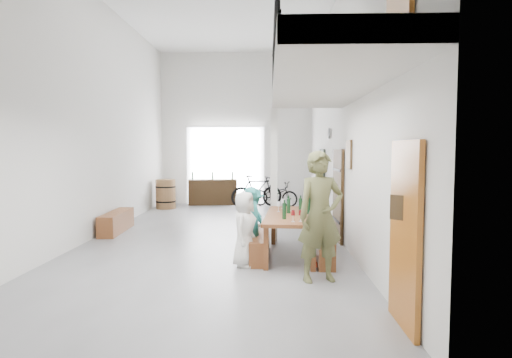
{
  "coord_description": "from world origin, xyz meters",
  "views": [
    {
      "loc": [
        1.18,
        -9.65,
        2.0
      ],
      "look_at": [
        0.91,
        -0.5,
        1.36
      ],
      "focal_mm": 30.0,
      "sensor_mm": 36.0,
      "label": 1
    }
  ],
  "objects_px": {
    "bench_inner": "(260,244)",
    "bicycle_near": "(275,194)",
    "tasting_table": "(291,219)",
    "serving_counter": "(213,192)",
    "side_bench": "(117,222)",
    "host_standing": "(320,216)",
    "oak_barrel": "(166,194)"
  },
  "relations": [
    {
      "from": "oak_barrel",
      "to": "bicycle_near",
      "type": "height_order",
      "value": "oak_barrel"
    },
    {
      "from": "bench_inner",
      "to": "side_bench",
      "type": "xyz_separation_m",
      "value": [
        -3.53,
        2.19,
        0.03
      ]
    },
    {
      "from": "side_bench",
      "to": "host_standing",
      "type": "distance_m",
      "value": 5.87
    },
    {
      "from": "bicycle_near",
      "to": "bench_inner",
      "type": "bearing_deg",
      "value": -163.24
    },
    {
      "from": "oak_barrel",
      "to": "serving_counter",
      "type": "bearing_deg",
      "value": 36.45
    },
    {
      "from": "bench_inner",
      "to": "host_standing",
      "type": "relative_size",
      "value": 0.96
    },
    {
      "from": "bench_inner",
      "to": "bicycle_near",
      "type": "bearing_deg",
      "value": 88.31
    },
    {
      "from": "tasting_table",
      "to": "bench_inner",
      "type": "bearing_deg",
      "value": 179.66
    },
    {
      "from": "bench_inner",
      "to": "oak_barrel",
      "type": "xyz_separation_m",
      "value": [
        -3.31,
        6.28,
        0.28
      ]
    },
    {
      "from": "side_bench",
      "to": "oak_barrel",
      "type": "relative_size",
      "value": 1.75
    },
    {
      "from": "tasting_table",
      "to": "bicycle_near",
      "type": "relative_size",
      "value": 1.4
    },
    {
      "from": "side_bench",
      "to": "host_standing",
      "type": "relative_size",
      "value": 0.87
    },
    {
      "from": "side_bench",
      "to": "bench_inner",
      "type": "bearing_deg",
      "value": -31.87
    },
    {
      "from": "host_standing",
      "to": "bicycle_near",
      "type": "bearing_deg",
      "value": 77.63
    },
    {
      "from": "oak_barrel",
      "to": "host_standing",
      "type": "height_order",
      "value": "host_standing"
    },
    {
      "from": "oak_barrel",
      "to": "bicycle_near",
      "type": "xyz_separation_m",
      "value": [
        3.69,
        0.67,
        -0.06
      ]
    },
    {
      "from": "oak_barrel",
      "to": "bench_inner",
      "type": "bearing_deg",
      "value": -62.18
    },
    {
      "from": "host_standing",
      "to": "bicycle_near",
      "type": "xyz_separation_m",
      "value": [
        -0.56,
        8.49,
        -0.55
      ]
    },
    {
      "from": "host_standing",
      "to": "bench_inner",
      "type": "bearing_deg",
      "value": 105.15
    },
    {
      "from": "tasting_table",
      "to": "side_bench",
      "type": "height_order",
      "value": "tasting_table"
    },
    {
      "from": "oak_barrel",
      "to": "host_standing",
      "type": "distance_m",
      "value": 8.91
    },
    {
      "from": "serving_counter",
      "to": "host_standing",
      "type": "xyz_separation_m",
      "value": [
        2.8,
        -8.89,
        0.53
      ]
    },
    {
      "from": "tasting_table",
      "to": "side_bench",
      "type": "relative_size",
      "value": 1.34
    },
    {
      "from": "bench_inner",
      "to": "serving_counter",
      "type": "bearing_deg",
      "value": 105.61
    },
    {
      "from": "serving_counter",
      "to": "bicycle_near",
      "type": "bearing_deg",
      "value": -17.03
    },
    {
      "from": "oak_barrel",
      "to": "serving_counter",
      "type": "relative_size",
      "value": 0.57
    },
    {
      "from": "side_bench",
      "to": "bicycle_near",
      "type": "xyz_separation_m",
      "value": [
        3.9,
        4.76,
        0.19
      ]
    },
    {
      "from": "bench_inner",
      "to": "bicycle_near",
      "type": "distance_m",
      "value": 6.97
    },
    {
      "from": "side_bench",
      "to": "serving_counter",
      "type": "bearing_deg",
      "value": 72.12
    },
    {
      "from": "tasting_table",
      "to": "serving_counter",
      "type": "bearing_deg",
      "value": 112.51
    },
    {
      "from": "serving_counter",
      "to": "tasting_table",
      "type": "bearing_deg",
      "value": -78.73
    },
    {
      "from": "oak_barrel",
      "to": "serving_counter",
      "type": "xyz_separation_m",
      "value": [
        1.45,
        1.07,
        -0.04
      ]
    }
  ]
}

